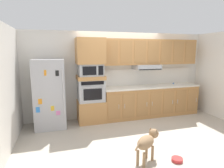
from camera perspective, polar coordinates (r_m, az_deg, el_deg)
ground_plane at (r=5.10m, az=6.02°, el=-12.81°), size 9.60×9.60×0.00m
back_kitchen_wall at (r=5.79m, az=2.04°, el=2.81°), size 6.20×0.12×2.50m
side_panel_left at (r=4.50m, az=-28.73°, el=-0.45°), size 0.12×7.10×2.50m
side_panel_right at (r=6.38m, az=30.17°, el=2.14°), size 0.12×7.10×2.50m
refrigerator at (r=5.13m, az=-18.20°, el=-2.79°), size 0.76×0.73×1.76m
oven_base_cabinet at (r=5.42m, az=-6.25°, el=-8.02°), size 0.74×0.62×0.60m
built_in_oven at (r=5.27m, az=-6.36°, el=-1.81°), size 0.70×0.62×0.60m
appliance_mid_shelf at (r=5.21m, az=-6.44°, el=1.97°), size 0.74×0.62×0.10m
microwave at (r=5.19m, az=-6.48°, el=4.26°), size 0.64×0.54×0.32m
appliance_upper_cabinet at (r=5.16m, az=-6.59°, el=9.79°), size 0.74×0.62×0.68m
lower_cabinet_run at (r=5.98m, az=11.59°, el=-5.08°), size 2.97×0.63×0.88m
countertop_slab at (r=5.88m, az=11.72°, el=-0.73°), size 3.01×0.64×0.04m
backsplash_panel at (r=6.09m, az=10.53°, el=2.24°), size 3.01×0.02×0.50m
upper_cabinet_with_hood at (r=5.89m, az=11.42°, el=9.11°), size 2.97×0.48×0.88m
screwdriver at (r=6.42m, az=18.00°, el=0.18°), size 0.17×0.17×0.03m
dog at (r=3.57m, az=10.55°, el=-16.55°), size 0.67×0.48×0.56m
dog_food_bowl at (r=3.87m, az=18.93°, el=-20.60°), size 0.20×0.20×0.06m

